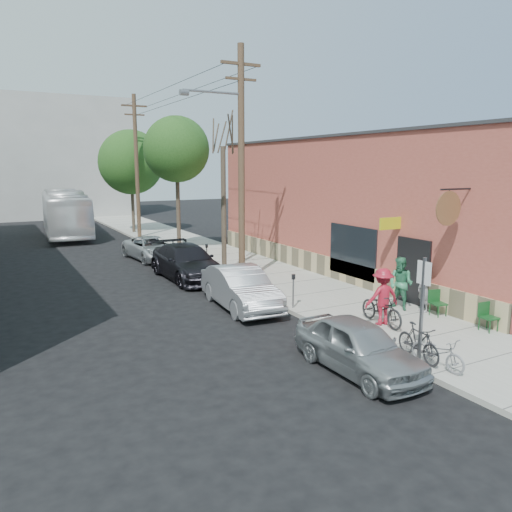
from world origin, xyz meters
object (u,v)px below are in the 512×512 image
cyclist (382,297)px  parking_meter_far (207,252)px  tree_bare (224,210)px  patron_grey (425,289)px  parked_bike_a (418,342)px  bus (65,213)px  tree_leafy_mid (177,150)px  utility_pole_near (240,161)px  patron_green (401,284)px  car_2 (187,262)px  car_1 (241,288)px  parking_meter_near (293,285)px  patio_chair_a (438,303)px  parked_bike_b (438,352)px  sign_post (422,300)px  patio_chair_b (489,317)px  car_0 (358,346)px  tree_leafy_far (131,162)px  car_3 (152,248)px

cyclist → parking_meter_far: bearing=-74.8°
tree_bare → patron_grey: size_ratio=3.74×
parked_bike_a → bus: (-4.43, 31.30, 1.07)m
tree_leafy_mid → patron_grey: bearing=-78.6°
utility_pole_near → patron_green: utility_pole_near is taller
car_2 → cyclist: bearing=-74.4°
car_1 → patron_grey: bearing=-32.3°
parking_meter_near → tree_bare: size_ratio=0.21×
patio_chair_a → patron_grey: bearing=106.3°
utility_pole_near → parked_bike_b: size_ratio=6.39×
sign_post → tree_bare: 13.08m
tree_leafy_mid → parked_bike_b: bearing=-90.8°
cyclist → parked_bike_a: (-1.26, -2.77, -0.44)m
tree_leafy_mid → patio_chair_b: tree_leafy_mid is taller
car_0 → patron_green: bearing=35.3°
tree_leafy_mid → parking_meter_far: bearing=-95.7°
car_0 → car_1: size_ratio=0.87×
patron_grey → bus: bus is taller
tree_leafy_far → patio_chair_a: bearing=-83.1°
patron_grey → car_2: bearing=-143.4°
patron_grey → tree_bare: bearing=-153.8°
tree_leafy_mid → car_0: size_ratio=1.98×
patio_chair_b → patron_grey: (-0.13, 2.51, 0.36)m
patio_chair_a → patio_chair_b: 1.89m
parking_meter_far → car_1: 6.78m
patron_grey → bus: 29.26m
car_0 → sign_post: bearing=-20.7°
patron_grey → car_1: size_ratio=0.35×
utility_pole_near → parked_bike_a: bearing=-89.6°
parked_bike_a → bus: 31.63m
parking_meter_far → parked_bike_a: (0.22, -13.73, -0.35)m
parking_meter_far → patron_grey: (3.81, -10.56, -0.03)m
parked_bike_b → car_2: (-1.71, 13.27, 0.23)m
tree_leafy_far → car_3: tree_leafy_far is taller
parking_meter_near → patio_chair_a: parking_meter_near is taller
patio_chair_a → parking_meter_near: bearing=154.4°
patron_grey → car_0: size_ratio=0.40×
parked_bike_a → parked_bike_b: size_ratio=1.03×
parking_meter_near → parking_meter_far: bearing=90.0°
utility_pole_near → parked_bike_a: 11.30m
parked_bike_b → tree_leafy_far: bearing=83.4°
tree_leafy_mid → patron_grey: (3.26, -16.11, -5.21)m
patron_green → car_3: (-4.69, 14.46, -0.46)m
utility_pole_near → car_0: size_ratio=2.49×
tree_leafy_mid → patio_chair_b: size_ratio=9.03×
tree_leafy_mid → car_2: size_ratio=1.45×
parked_bike_a → car_0: size_ratio=0.40×
patio_chair_a → car_3: size_ratio=0.19×
car_2 → parking_meter_far: bearing=35.4°
patio_chair_b → bus: bearing=110.5°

